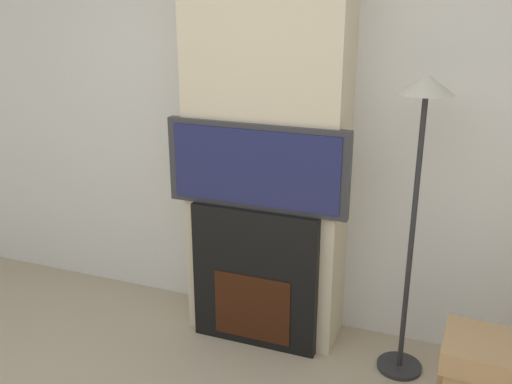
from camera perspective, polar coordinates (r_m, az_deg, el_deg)
name	(u,v)px	position (r m, az deg, el deg)	size (l,w,h in m)	color
wall_back	(279,121)	(3.60, 2.28, 7.14)	(6.00, 0.06, 2.70)	silver
chimney_breast	(267,128)	(3.40, 1.11, 6.45)	(0.95, 0.37, 2.70)	beige
fireplace	(256,277)	(3.55, -0.01, -8.52)	(0.79, 0.15, 0.90)	black
television	(256,167)	(3.28, -0.02, 2.51)	(1.10, 0.07, 0.51)	#2D2D33
floor_lamp	(420,156)	(3.08, 16.06, 3.48)	(0.28, 0.28, 1.73)	#262628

